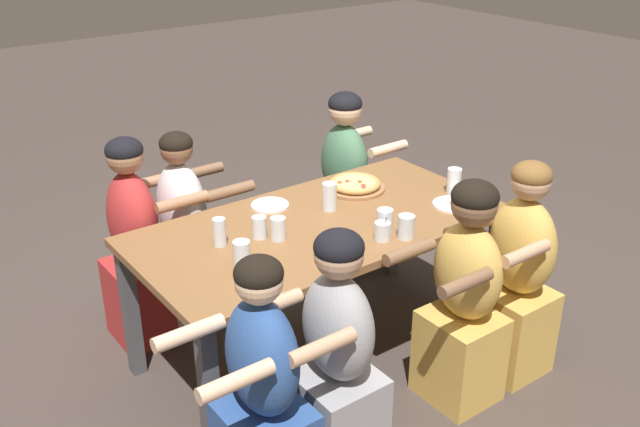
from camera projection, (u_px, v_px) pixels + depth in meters
name	position (u px, v px, depth m)	size (l,w,h in m)	color
ground_plane	(320.00, 349.00, 3.85)	(18.00, 18.00, 0.00)	#423833
dining_table	(320.00, 238.00, 3.57)	(1.85, 0.94, 0.76)	brown
pizza_board_main	(355.00, 185.00, 3.90)	(0.33, 0.33, 0.05)	#996B42
empty_plate_a	(270.00, 205.00, 3.71)	(0.20, 0.20, 0.02)	white
empty_plate_b	(453.00, 204.00, 3.71)	(0.21, 0.21, 0.02)	white
cocktail_glass_blue	(382.00, 232.00, 3.35)	(0.08, 0.08, 0.11)	silver
drinking_glass_a	(278.00, 230.00, 3.35)	(0.07, 0.07, 0.11)	silver
drinking_glass_b	(242.00, 255.00, 3.09)	(0.08, 0.08, 0.13)	silver
drinking_glass_c	(454.00, 182.00, 3.84)	(0.08, 0.08, 0.14)	silver
drinking_glass_d	(406.00, 228.00, 3.36)	(0.08, 0.08, 0.11)	silver
drinking_glass_e	(385.00, 222.00, 3.43)	(0.08, 0.08, 0.11)	silver
drinking_glass_f	(259.00, 229.00, 3.36)	(0.07, 0.07, 0.11)	silver
drinking_glass_g	(329.00, 198.00, 3.65)	(0.07, 0.07, 0.14)	silver
drinking_glass_h	(220.00, 233.00, 3.29)	(0.06, 0.06, 0.13)	silver
diner_far_right	(344.00, 188.00, 4.50)	(0.51, 0.40, 1.16)	#477556
diner_near_midright	(464.00, 302.00, 3.30)	(0.51, 0.40, 1.14)	gold
diner_far_left	(137.00, 251.00, 3.76)	(0.51, 0.40, 1.16)	#B22D2D
diner_near_right	(517.00, 280.00, 3.51)	(0.51, 0.40, 1.14)	gold
diner_near_midleft	(337.00, 364.00, 2.91)	(0.51, 0.40, 1.12)	#99999E
diner_near_left	(263.00, 399.00, 2.72)	(0.51, 0.40, 1.12)	#2D5193
diner_far_midleft	(185.00, 240.00, 3.92)	(0.51, 0.40, 1.13)	silver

